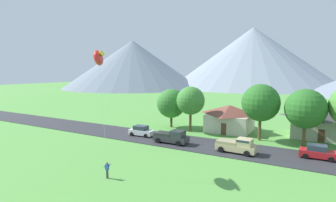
% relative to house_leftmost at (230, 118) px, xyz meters
% --- Properties ---
extents(road_strip, '(160.00, 7.79, 0.08)m').
position_rel_house_leftmost_xyz_m(road_strip, '(-1.04, -11.07, -2.39)').
color(road_strip, '#2D2D33').
rests_on(road_strip, ground).
extents(mountain_far_west_ridge, '(106.31, 106.31, 38.85)m').
position_rel_house_leftmost_xyz_m(mountain_far_west_ridge, '(-23.83, 132.25, 16.99)').
color(mountain_far_west_ridge, gray).
rests_on(mountain_far_west_ridge, ground).
extents(mountain_west_ridge, '(86.77, 86.77, 29.94)m').
position_rel_house_leftmost_xyz_m(mountain_west_ridge, '(-89.38, 90.36, 12.53)').
color(mountain_west_ridge, slate).
rests_on(mountain_west_ridge, ground).
extents(house_leftmost, '(8.00, 7.72, 4.70)m').
position_rel_house_leftmost_xyz_m(house_leftmost, '(0.00, 0.00, 0.00)').
color(house_leftmost, beige).
rests_on(house_leftmost, ground).
extents(house_left_center, '(9.36, 7.84, 5.06)m').
position_rel_house_leftmost_xyz_m(house_left_center, '(14.38, 2.73, 0.19)').
color(house_left_center, beige).
rests_on(house_left_center, ground).
extents(tree_near_left, '(5.62, 5.62, 8.31)m').
position_rel_house_leftmost_xyz_m(tree_near_left, '(12.13, -4.74, 3.05)').
color(tree_near_left, brown).
rests_on(tree_near_left, ground).
extents(tree_center, '(5.56, 5.56, 7.40)m').
position_rel_house_leftmost_xyz_m(tree_center, '(-10.73, -2.39, 2.18)').
color(tree_center, '#4C3823').
rests_on(tree_center, ground).
extents(tree_right_of_center, '(5.02, 5.02, 8.08)m').
position_rel_house_leftmost_xyz_m(tree_right_of_center, '(-6.00, -3.94, 3.12)').
color(tree_right_of_center, brown).
rests_on(tree_right_of_center, ground).
extents(tree_near_right, '(5.79, 5.79, 8.83)m').
position_rel_house_leftmost_xyz_m(tree_near_right, '(5.96, -4.19, 3.49)').
color(tree_near_right, brown).
rests_on(tree_near_right, ground).
extents(parked_car_red_west_end, '(4.24, 2.15, 1.68)m').
position_rel_house_leftmost_xyz_m(parked_car_red_west_end, '(13.88, -9.83, -1.57)').
color(parked_car_red_west_end, red).
rests_on(parked_car_red_west_end, road_strip).
extents(parked_car_white_mid_west, '(4.27, 2.21, 1.68)m').
position_rel_house_leftmost_xyz_m(parked_car_white_mid_west, '(-11.67, -11.08, -1.57)').
color(parked_car_white_mid_west, white).
rests_on(parked_car_white_mid_west, road_strip).
extents(pickup_truck_charcoal_west_side, '(5.23, 2.38, 1.99)m').
position_rel_house_leftmost_xyz_m(pickup_truck_charcoal_west_side, '(-5.10, -12.54, -1.38)').
color(pickup_truck_charcoal_west_side, '#333338').
rests_on(pickup_truck_charcoal_west_side, road_strip).
extents(pickup_truck_sand_east_side, '(5.29, 2.51, 1.99)m').
position_rel_house_leftmost_xyz_m(pickup_truck_sand_east_side, '(4.62, -12.39, -1.38)').
color(pickup_truck_sand_east_side, '#C6B284').
rests_on(pickup_truck_sand_east_side, road_strip).
extents(kite_flyer_with_kite, '(4.34, 3.81, 13.12)m').
position_rel_house_leftmost_xyz_m(kite_flyer_with_kite, '(-7.34, -24.96, 9.54)').
color(kite_flyer_with_kite, '#3D3D42').
rests_on(kite_flyer_with_kite, ground).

